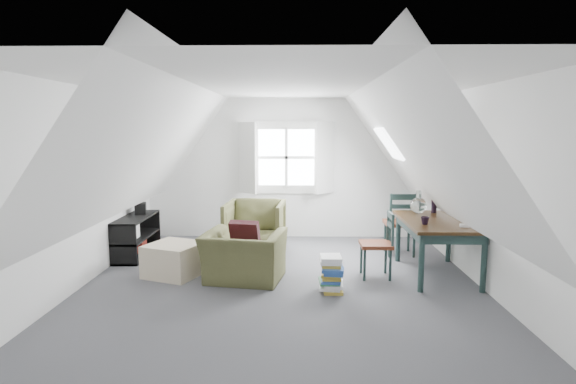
{
  "coord_description": "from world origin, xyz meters",
  "views": [
    {
      "loc": [
        0.2,
        -5.87,
        1.99
      ],
      "look_at": [
        0.07,
        0.6,
        1.11
      ],
      "focal_mm": 30.0,
      "sensor_mm": 36.0,
      "label": 1
    }
  ],
  "objects_px": {
    "armchair_near": "(244,280)",
    "magazine_stack": "(332,274)",
    "media_shelf": "(136,238)",
    "ottoman": "(175,260)",
    "dining_chair_near": "(378,243)",
    "dining_chair_far": "(400,222)",
    "dining_table": "(437,227)",
    "armchair_far": "(255,253)"
  },
  "relations": [
    {
      "from": "armchair_near",
      "to": "magazine_stack",
      "type": "bearing_deg",
      "value": 170.2
    },
    {
      "from": "armchair_near",
      "to": "media_shelf",
      "type": "distance_m",
      "value": 2.17
    },
    {
      "from": "ottoman",
      "to": "dining_chair_near",
      "type": "bearing_deg",
      "value": -0.26
    },
    {
      "from": "armchair_near",
      "to": "magazine_stack",
      "type": "distance_m",
      "value": 1.2
    },
    {
      "from": "ottoman",
      "to": "magazine_stack",
      "type": "bearing_deg",
      "value": -16.22
    },
    {
      "from": "dining_chair_far",
      "to": "media_shelf",
      "type": "distance_m",
      "value": 4.12
    },
    {
      "from": "magazine_stack",
      "to": "ottoman",
      "type": "bearing_deg",
      "value": 163.78
    },
    {
      "from": "dining_table",
      "to": "media_shelf",
      "type": "relative_size",
      "value": 1.26
    },
    {
      "from": "armchair_far",
      "to": "magazine_stack",
      "type": "xyz_separation_m",
      "value": [
        1.09,
        -1.8,
        0.22
      ]
    },
    {
      "from": "armchair_near",
      "to": "armchair_far",
      "type": "height_order",
      "value": "armchair_far"
    },
    {
      "from": "dining_chair_near",
      "to": "magazine_stack",
      "type": "bearing_deg",
      "value": -48.26
    },
    {
      "from": "dining_chair_near",
      "to": "media_shelf",
      "type": "xyz_separation_m",
      "value": [
        -3.58,
        0.98,
        -0.18
      ]
    },
    {
      "from": "dining_chair_near",
      "to": "dining_chair_far",
      "type": "bearing_deg",
      "value": 154.97
    },
    {
      "from": "ottoman",
      "to": "media_shelf",
      "type": "bearing_deg",
      "value": 131.49
    },
    {
      "from": "ottoman",
      "to": "dining_chair_near",
      "type": "relative_size",
      "value": 0.74
    },
    {
      "from": "dining_chair_far",
      "to": "dining_chair_near",
      "type": "distance_m",
      "value": 1.25
    },
    {
      "from": "ottoman",
      "to": "dining_chair_far",
      "type": "bearing_deg",
      "value": 18.97
    },
    {
      "from": "armchair_near",
      "to": "dining_chair_far",
      "type": "distance_m",
      "value": 2.7
    },
    {
      "from": "armchair_far",
      "to": "ottoman",
      "type": "distance_m",
      "value": 1.56
    },
    {
      "from": "dining_table",
      "to": "ottoman",
      "type": "bearing_deg",
      "value": 176.92
    },
    {
      "from": "armchair_near",
      "to": "armchair_far",
      "type": "distance_m",
      "value": 1.4
    },
    {
      "from": "armchair_far",
      "to": "magazine_stack",
      "type": "height_order",
      "value": "magazine_stack"
    },
    {
      "from": "magazine_stack",
      "to": "dining_chair_near",
      "type": "bearing_deg",
      "value": 41.85
    },
    {
      "from": "magazine_stack",
      "to": "armchair_near",
      "type": "bearing_deg",
      "value": 160.22
    },
    {
      "from": "armchair_far",
      "to": "dining_table",
      "type": "relative_size",
      "value": 0.61
    },
    {
      "from": "ottoman",
      "to": "magazine_stack",
      "type": "xyz_separation_m",
      "value": [
        2.07,
        -0.6,
        0.0
      ]
    },
    {
      "from": "media_shelf",
      "to": "magazine_stack",
      "type": "bearing_deg",
      "value": -25.91
    },
    {
      "from": "armchair_far",
      "to": "magazine_stack",
      "type": "distance_m",
      "value": 2.12
    },
    {
      "from": "dining_table",
      "to": "media_shelf",
      "type": "xyz_separation_m",
      "value": [
        -4.38,
        0.88,
        -0.38
      ]
    },
    {
      "from": "armchair_far",
      "to": "dining_chair_near",
      "type": "height_order",
      "value": "dining_chair_near"
    },
    {
      "from": "magazine_stack",
      "to": "dining_chair_far",
      "type": "bearing_deg",
      "value": 55.46
    },
    {
      "from": "armchair_near",
      "to": "dining_table",
      "type": "bearing_deg",
      "value": -163.73
    },
    {
      "from": "dining_chair_far",
      "to": "magazine_stack",
      "type": "xyz_separation_m",
      "value": [
        -1.19,
        -1.72,
        -0.3
      ]
    },
    {
      "from": "armchair_far",
      "to": "dining_table",
      "type": "height_order",
      "value": "dining_table"
    },
    {
      "from": "ottoman",
      "to": "dining_chair_far",
      "type": "distance_m",
      "value": 3.46
    },
    {
      "from": "dining_table",
      "to": "dining_chair_near",
      "type": "distance_m",
      "value": 0.83
    },
    {
      "from": "armchair_near",
      "to": "ottoman",
      "type": "relative_size",
      "value": 1.52
    },
    {
      "from": "dining_table",
      "to": "dining_chair_far",
      "type": "height_order",
      "value": "dining_chair_far"
    },
    {
      "from": "ottoman",
      "to": "dining_chair_far",
      "type": "xyz_separation_m",
      "value": [
        3.26,
        1.12,
        0.3
      ]
    },
    {
      "from": "armchair_far",
      "to": "dining_chair_near",
      "type": "bearing_deg",
      "value": -29.83
    },
    {
      "from": "media_shelf",
      "to": "magazine_stack",
      "type": "distance_m",
      "value": 3.32
    },
    {
      "from": "armchair_near",
      "to": "armchair_far",
      "type": "bearing_deg",
      "value": -80.8
    }
  ]
}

